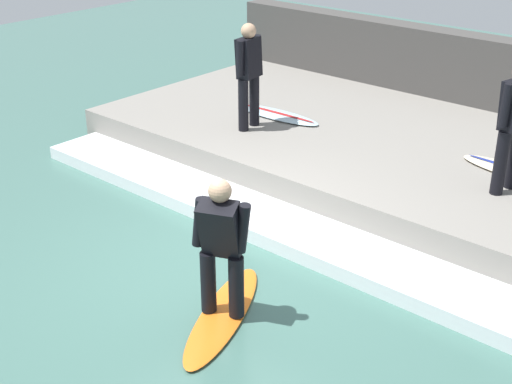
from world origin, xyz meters
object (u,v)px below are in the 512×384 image
(surfer_riding, at_px, (221,242))
(surfer_waiting_far, at_px, (249,70))
(surfboard_waiting_far, at_px, (277,114))
(surfboard_riding, at_px, (223,315))

(surfer_riding, relative_size, surfer_waiting_far, 0.94)
(surfboard_waiting_far, bearing_deg, surfer_riding, -147.25)
(surfboard_riding, bearing_deg, surfboard_waiting_far, 32.75)
(surfboard_riding, distance_m, surfer_waiting_far, 4.59)
(surfer_waiting_far, distance_m, surfboard_waiting_far, 1.14)
(surfer_riding, distance_m, surfboard_waiting_far, 4.95)
(surfer_waiting_far, bearing_deg, surfer_riding, -142.29)
(surfer_riding, relative_size, surfboard_waiting_far, 0.93)
(surfboard_waiting_far, bearing_deg, surfboard_riding, -147.25)
(surfboard_riding, xyz_separation_m, surfer_waiting_far, (3.45, 2.67, 1.43))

